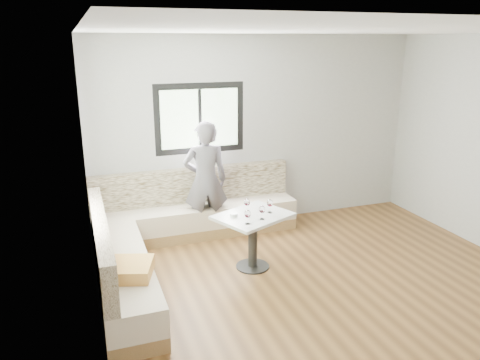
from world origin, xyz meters
The scene contains 9 objects.
room centered at (-0.08, 0.08, 1.41)m, with size 5.01×5.01×2.81m.
banquette centered at (-1.59, 1.62, 0.33)m, with size 2.90×2.80×0.95m.
table centered at (-0.65, 1.02, 0.52)m, with size 1.04×0.95×0.70m.
person centered at (-0.94, 2.12, 0.84)m, with size 0.61×0.40×1.68m, color #504B51.
olive_ramekin centered at (-0.89, 1.05, 0.72)m, with size 0.10×0.10×0.04m.
wine_glass_a centered at (-0.82, 0.76, 0.81)m, with size 0.08×0.08×0.17m.
wine_glass_b centered at (-0.61, 0.84, 0.81)m, with size 0.08×0.08×0.17m.
wine_glass_c centered at (-0.44, 1.02, 0.81)m, with size 0.08×0.08×0.17m.
wine_glass_d centered at (-0.69, 1.14, 0.81)m, with size 0.08×0.08×0.17m.
Camera 1 is at (-2.57, -3.89, 2.71)m, focal length 35.00 mm.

